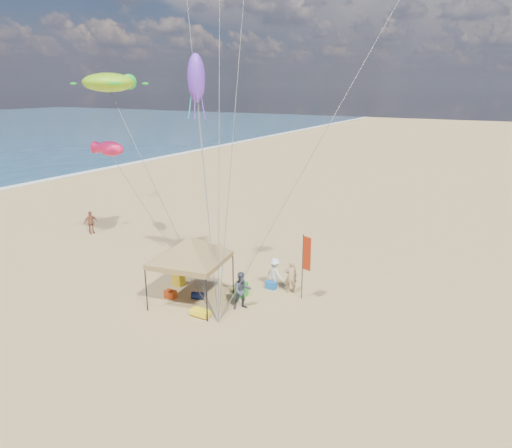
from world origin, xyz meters
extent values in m
plane|color=tan|center=(0.00, 0.00, 0.00)|extent=(280.00, 280.00, 0.00)
cylinder|color=black|center=(-4.57, 2.89, 1.02)|extent=(0.06, 0.06, 2.04)
cylinder|color=black|center=(-1.55, 3.42, 1.02)|extent=(0.06, 0.06, 2.04)
cylinder|color=black|center=(-4.04, -0.13, 1.02)|extent=(0.06, 0.06, 2.04)
cylinder|color=black|center=(-1.02, 0.40, 1.02)|extent=(0.06, 0.06, 2.04)
cube|color=olive|center=(-2.80, 1.65, 2.17)|extent=(3.66, 3.66, 0.25)
pyramid|color=olive|center=(-2.80, 1.65, 3.31)|extent=(6.11, 6.11, 1.02)
cylinder|color=black|center=(1.70, 4.56, 1.66)|extent=(0.04, 0.04, 3.32)
cube|color=#AF270E|center=(1.93, 4.49, 2.43)|extent=(0.47, 0.16, 1.66)
cube|color=#B1380E|center=(-3.99, 1.46, 0.19)|extent=(0.54, 0.38, 0.38)
cube|color=#155BB1|center=(-0.16, 4.87, 0.19)|extent=(0.54, 0.38, 0.38)
cylinder|color=#0C1535|center=(-2.74, 2.01, 0.18)|extent=(0.69, 0.54, 0.36)
cylinder|color=orange|center=(-4.82, 5.09, 0.18)|extent=(0.54, 0.69, 0.36)
cube|color=#1C9C1D|center=(-1.06, 3.40, 0.35)|extent=(0.50, 0.50, 0.70)
cube|color=yellow|center=(-4.59, 2.88, 0.35)|extent=(0.50, 0.50, 0.70)
cube|color=slate|center=(-1.62, 0.85, 0.14)|extent=(0.34, 0.30, 0.28)
cube|color=yellow|center=(-1.57, 0.62, 0.20)|extent=(0.90, 0.50, 0.24)
imported|color=tan|center=(0.91, 4.95, 0.87)|extent=(0.76, 0.68, 1.74)
imported|color=#383F4D|center=(-0.30, 2.23, 0.91)|extent=(1.11, 1.11, 1.82)
imported|color=silver|center=(-0.04, 5.03, 0.81)|extent=(1.18, 0.88, 1.63)
imported|color=#955139|center=(-15.53, 6.82, 0.83)|extent=(0.64, 1.04, 1.65)
ellipsoid|color=#7BC714|center=(-9.50, 3.86, 10.22)|extent=(3.21, 2.68, 1.00)
ellipsoid|color=#EA1651|center=(-11.37, 5.34, 6.44)|extent=(2.05, 1.13, 0.88)
ellipsoid|color=#6933CF|center=(-4.84, 5.37, 10.45)|extent=(1.20, 1.20, 2.40)
camera|label=1|loc=(9.90, -14.59, 10.08)|focal=32.37mm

